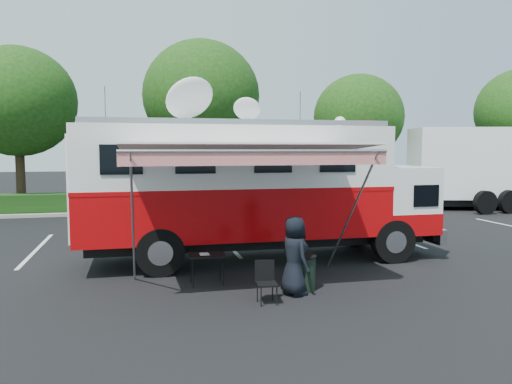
% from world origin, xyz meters
% --- Properties ---
extents(ground_plane, '(120.00, 120.00, 0.00)m').
position_xyz_m(ground_plane, '(0.00, 0.00, 0.00)').
color(ground_plane, black).
rests_on(ground_plane, ground).
extents(back_border, '(60.00, 6.14, 8.87)m').
position_xyz_m(back_border, '(1.14, 12.90, 5.00)').
color(back_border, '#9E998E').
rests_on(back_border, ground_plane).
extents(stall_lines, '(24.12, 5.50, 0.01)m').
position_xyz_m(stall_lines, '(-0.50, 3.00, 0.00)').
color(stall_lines, silver).
rests_on(stall_lines, ground_plane).
extents(command_truck, '(10.06, 2.77, 4.83)m').
position_xyz_m(command_truck, '(-0.09, -0.00, 2.07)').
color(command_truck, black).
rests_on(command_truck, ground_plane).
extents(awning, '(5.49, 2.82, 3.31)m').
position_xyz_m(awning, '(-0.99, -2.87, 3.11)').
color(awning, white).
rests_on(awning, ground_plane).
extents(person, '(0.74, 0.95, 1.72)m').
position_xyz_m(person, '(-0.09, -3.49, 0.00)').
color(person, black).
rests_on(person, ground_plane).
extents(folding_table, '(0.87, 0.64, 0.72)m').
position_xyz_m(folding_table, '(-1.83, -2.25, 0.67)').
color(folding_table, black).
rests_on(folding_table, ground_plane).
extents(folding_chair, '(0.45, 0.47, 0.86)m').
position_xyz_m(folding_chair, '(-0.83, -3.88, 0.51)').
color(folding_chair, black).
rests_on(folding_chair, ground_plane).
extents(trash_bin, '(0.52, 0.52, 0.79)m').
position_xyz_m(trash_bin, '(0.24, -3.22, 0.40)').
color(trash_bin, black).
rests_on(trash_bin, ground_plane).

